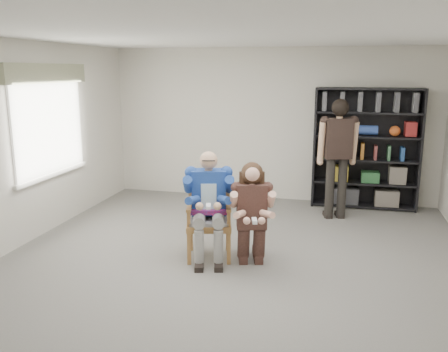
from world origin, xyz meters
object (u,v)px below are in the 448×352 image
(seated_man, at_px, (209,205))
(standing_man, at_px, (337,160))
(kneeling_woman, at_px, (252,216))
(bookshelf, at_px, (366,149))
(armchair, at_px, (209,217))

(seated_man, height_order, standing_man, standing_man)
(kneeling_woman, relative_size, bookshelf, 0.61)
(kneeling_woman, bearing_deg, bookshelf, 49.34)
(armchair, relative_size, standing_man, 0.56)
(armchair, height_order, kneeling_woman, kneeling_woman)
(armchair, relative_size, bookshelf, 0.52)
(bookshelf, bearing_deg, kneeling_woman, -116.10)
(kneeling_woman, relative_size, standing_man, 0.67)
(seated_man, height_order, kneeling_woman, seated_man)
(seated_man, distance_m, kneeling_woman, 0.60)
(armchair, relative_size, seated_man, 0.77)
(armchair, distance_m, standing_man, 2.66)
(bookshelf, xyz_separation_m, standing_man, (-0.48, -0.78, -0.08))
(bookshelf, bearing_deg, armchair, -125.44)
(seated_man, bearing_deg, bookshelf, 40.01)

